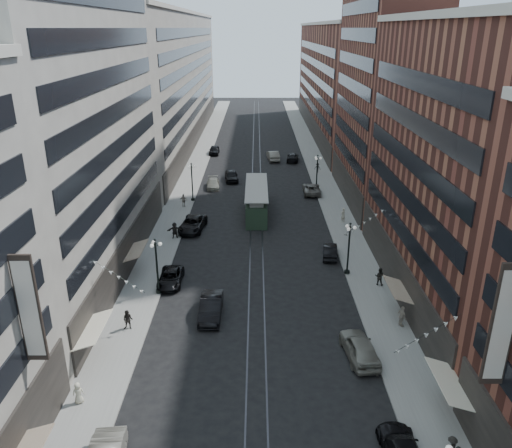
{
  "coord_description": "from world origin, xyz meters",
  "views": [
    {
      "loc": [
        -0.01,
        -13.35,
        23.4
      ],
      "look_at": [
        -0.05,
        33.33,
        5.0
      ],
      "focal_mm": 35.0,
      "sensor_mm": 36.0,
      "label": 1
    }
  ],
  "objects_px": {
    "car_14": "(273,156)",
    "pedestrian_7": "(379,276)",
    "car_11": "(312,189)",
    "car_5": "(211,307)",
    "pedestrian_5": "(175,230)",
    "pedestrian_9": "(317,168)",
    "lamppost_se_mid": "(317,171)",
    "car_4": "(360,348)",
    "car_9": "(214,150)",
    "pedestrian_1": "(78,393)",
    "lamppost_sw_far": "(157,264)",
    "lamppost_sw_mid": "(192,181)",
    "car_12": "(293,157)",
    "lamppost_se_far": "(349,247)",
    "car_8": "(213,184)",
    "car_7": "(193,224)",
    "car_10": "(330,251)",
    "pedestrian_8": "(343,215)",
    "pedestrian_3": "(451,448)",
    "streetcar": "(256,201)",
    "pedestrian_4": "(402,316)",
    "pedestrian_6": "(184,200)",
    "car_13": "(231,176)",
    "pedestrian_2": "(128,320)",
    "car_2": "(171,278)"
  },
  "relations": [
    {
      "from": "lamppost_sw_mid",
      "to": "car_10",
      "type": "xyz_separation_m",
      "value": [
        17.23,
        -18.79,
        -2.4
      ]
    },
    {
      "from": "pedestrian_9",
      "to": "car_7",
      "type": "bearing_deg",
      "value": -108.91
    },
    {
      "from": "pedestrian_2",
      "to": "pedestrian_9",
      "type": "bearing_deg",
      "value": 69.05
    },
    {
      "from": "lamppost_sw_mid",
      "to": "pedestrian_4",
      "type": "bearing_deg",
      "value": -56.89
    },
    {
      "from": "car_9",
      "to": "pedestrian_1",
      "type": "bearing_deg",
      "value": -92.54
    },
    {
      "from": "pedestrian_5",
      "to": "pedestrian_9",
      "type": "relative_size",
      "value": 1.18
    },
    {
      "from": "pedestrian_4",
      "to": "car_9",
      "type": "distance_m",
      "value": 64.97
    },
    {
      "from": "lamppost_sw_far",
      "to": "car_10",
      "type": "height_order",
      "value": "lamppost_sw_far"
    },
    {
      "from": "pedestrian_3",
      "to": "pedestrian_4",
      "type": "xyz_separation_m",
      "value": [
        0.87,
        13.76,
        0.17
      ]
    },
    {
      "from": "car_9",
      "to": "pedestrian_7",
      "type": "height_order",
      "value": "pedestrian_7"
    },
    {
      "from": "lamppost_se_mid",
      "to": "car_9",
      "type": "bearing_deg",
      "value": 126.24
    },
    {
      "from": "car_11",
      "to": "car_5",
      "type": "bearing_deg",
      "value": 71.71
    },
    {
      "from": "lamppost_sw_mid",
      "to": "pedestrian_7",
      "type": "height_order",
      "value": "lamppost_sw_mid"
    },
    {
      "from": "car_10",
      "to": "car_13",
      "type": "bearing_deg",
      "value": -59.81
    },
    {
      "from": "car_4",
      "to": "car_9",
      "type": "bearing_deg",
      "value": -82.66
    },
    {
      "from": "car_8",
      "to": "car_9",
      "type": "xyz_separation_m",
      "value": [
        -1.6,
        22.49,
        0.12
      ]
    },
    {
      "from": "car_9",
      "to": "car_11",
      "type": "height_order",
      "value": "car_9"
    },
    {
      "from": "lamppost_sw_mid",
      "to": "car_12",
      "type": "bearing_deg",
      "value": 55.63
    },
    {
      "from": "lamppost_sw_mid",
      "to": "pedestrian_2",
      "type": "xyz_separation_m",
      "value": [
        -1.4,
        -33.09,
        -2.09
      ]
    },
    {
      "from": "pedestrian_4",
      "to": "car_12",
      "type": "relative_size",
      "value": 0.36
    },
    {
      "from": "car_8",
      "to": "lamppost_se_mid",
      "type": "bearing_deg",
      "value": -10.23
    },
    {
      "from": "car_7",
      "to": "car_10",
      "type": "relative_size",
      "value": 1.39
    },
    {
      "from": "car_2",
      "to": "pedestrian_2",
      "type": "bearing_deg",
      "value": -105.98
    },
    {
      "from": "lamppost_sw_mid",
      "to": "car_11",
      "type": "xyz_separation_m",
      "value": [
        17.55,
        3.61,
        -2.33
      ]
    },
    {
      "from": "car_9",
      "to": "pedestrian_3",
      "type": "bearing_deg",
      "value": -75.22
    },
    {
      "from": "pedestrian_3",
      "to": "car_11",
      "type": "relative_size",
      "value": 0.28
    },
    {
      "from": "pedestrian_9",
      "to": "pedestrian_1",
      "type": "bearing_deg",
      "value": -95.06
    },
    {
      "from": "pedestrian_2",
      "to": "car_10",
      "type": "relative_size",
      "value": 0.41
    },
    {
      "from": "lamppost_se_mid",
      "to": "car_11",
      "type": "xyz_separation_m",
      "value": [
        -0.85,
        -1.39,
        -2.33
      ]
    },
    {
      "from": "pedestrian_1",
      "to": "pedestrian_7",
      "type": "height_order",
      "value": "pedestrian_7"
    },
    {
      "from": "pedestrian_4",
      "to": "pedestrian_6",
      "type": "distance_m",
      "value": 37.2
    },
    {
      "from": "car_14",
      "to": "pedestrian_8",
      "type": "distance_m",
      "value": 33.57
    },
    {
      "from": "pedestrian_2",
      "to": "car_9",
      "type": "height_order",
      "value": "pedestrian_2"
    },
    {
      "from": "streetcar",
      "to": "pedestrian_4",
      "type": "distance_m",
      "value": 30.49
    },
    {
      "from": "lamppost_se_mid",
      "to": "car_7",
      "type": "height_order",
      "value": "lamppost_se_mid"
    },
    {
      "from": "pedestrian_8",
      "to": "pedestrian_2",
      "type": "bearing_deg",
      "value": 15.0
    },
    {
      "from": "pedestrian_7",
      "to": "car_8",
      "type": "bearing_deg",
      "value": -38.05
    },
    {
      "from": "lamppost_sw_far",
      "to": "pedestrian_8",
      "type": "relative_size",
      "value": 2.92
    },
    {
      "from": "lamppost_se_mid",
      "to": "pedestrian_9",
      "type": "xyz_separation_m",
      "value": [
        1.3,
        9.93,
        -2.13
      ]
    },
    {
      "from": "car_13",
      "to": "car_9",
      "type": "bearing_deg",
      "value": 96.47
    },
    {
      "from": "lamppost_se_far",
      "to": "car_8",
      "type": "relative_size",
      "value": 1.16
    },
    {
      "from": "lamppost_sw_far",
      "to": "car_14",
      "type": "xyz_separation_m",
      "value": [
        12.34,
        51.02,
        -2.2
      ]
    },
    {
      "from": "car_5",
      "to": "pedestrian_8",
      "type": "distance_m",
      "value": 26.88
    },
    {
      "from": "lamppost_se_far",
      "to": "car_9",
      "type": "xyz_separation_m",
      "value": [
        -17.6,
        52.01,
        -2.28
      ]
    },
    {
      "from": "car_7",
      "to": "car_10",
      "type": "height_order",
      "value": "car_7"
    },
    {
      "from": "car_14",
      "to": "pedestrian_7",
      "type": "bearing_deg",
      "value": 93.39
    },
    {
      "from": "streetcar",
      "to": "pedestrian_9",
      "type": "distance_m",
      "value": 22.23
    },
    {
      "from": "pedestrian_9",
      "to": "car_12",
      "type": "bearing_deg",
      "value": 129.99
    },
    {
      "from": "pedestrian_3",
      "to": "pedestrian_1",
      "type": "bearing_deg",
      "value": -58.16
    },
    {
      "from": "pedestrian_3",
      "to": "pedestrian_5",
      "type": "xyz_separation_m",
      "value": [
        -20.89,
        32.58,
        0.2
      ]
    }
  ]
}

